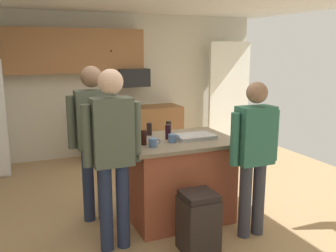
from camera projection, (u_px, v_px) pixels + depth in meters
name	position (u px, v px, depth m)	size (l,w,h in m)	color
floor	(149.00, 211.00, 4.58)	(7.04, 7.04, 0.00)	tan
back_wall	(96.00, 85.00, 6.84)	(6.40, 0.10, 2.60)	beige
french_door_window_panel	(229.00, 92.00, 7.51)	(0.90, 0.06, 2.00)	white
cabinet_run_upper	(74.00, 51.00, 6.38)	(2.40, 0.38, 0.75)	#936038
cabinet_run_lower	(134.00, 131.00, 6.95)	(1.80, 0.63, 0.90)	#936038
microwave_over_range	(132.00, 77.00, 6.77)	(0.56, 0.40, 0.32)	black
kitchen_island	(178.00, 178.00, 4.32)	(1.25, 0.95, 0.96)	#9E4C33
person_host_foreground	(254.00, 150.00, 3.82)	(0.57, 0.22, 1.64)	#383842
person_guest_by_door	(113.00, 148.00, 3.53)	(0.57, 0.24, 1.78)	#232D4C
person_guest_right	(94.00, 133.00, 4.17)	(0.57, 0.23, 1.78)	#232D4C
glass_short_whisky	(149.00, 129.00, 4.40)	(0.06, 0.06, 0.15)	black
mug_ceramic_white	(173.00, 138.00, 4.06)	(0.13, 0.09, 0.09)	#4C6B99
tumbler_amber	(144.00, 138.00, 3.95)	(0.06, 0.06, 0.16)	black
mug_blue_stoneware	(153.00, 142.00, 3.88)	(0.13, 0.09, 0.09)	#4C6B99
glass_pilsner	(138.00, 135.00, 4.10)	(0.07, 0.07, 0.14)	black
glass_stout_tall	(169.00, 127.00, 4.49)	(0.07, 0.07, 0.15)	black
glass_dark_ale	(168.00, 132.00, 4.20)	(0.06, 0.06, 0.17)	black
serving_tray	(194.00, 136.00, 4.26)	(0.44, 0.30, 0.04)	#B7B7BC
trash_bin	(198.00, 222.00, 3.63)	(0.34, 0.34, 0.61)	black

